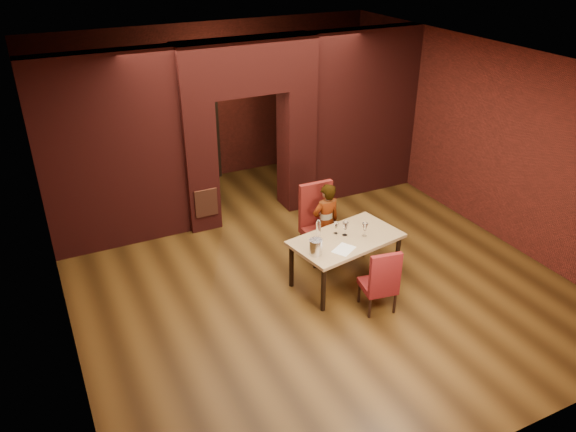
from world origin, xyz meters
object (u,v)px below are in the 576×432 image
Objects in this scene: person_seated at (326,222)px; wine_glass_c at (365,230)px; wine_glass_b at (345,229)px; chair_near at (378,278)px; potted_plant at (361,233)px; dining_table at (345,260)px; wine_bucket at (316,247)px; chair_far at (322,224)px; wine_glass_a at (336,228)px; water_bottle at (318,229)px.

wine_glass_c is (0.21, -0.78, 0.20)m from person_seated.
wine_glass_b reaches higher than wine_glass_c.
chair_near is 4.43× the size of wine_glass_b.
person_seated is 0.83m from wine_glass_c.
wine_glass_c is 1.25m from potted_plant.
person_seated is (0.06, 0.70, 0.28)m from dining_table.
wine_glass_b is at bearing -77.52° from chair_near.
wine_glass_c is 0.95× the size of wine_bucket.
chair_far is 0.90m from wine_glass_c.
wine_glass_a reaches higher than dining_table.
wine_glass_b is (0.00, -0.68, 0.25)m from chair_far.
dining_table is 0.67m from water_bottle.
chair_far is at bearing 56.05° from wine_bucket.
person_seated reaches higher than wine_bucket.
water_bottle reaches higher than wine_glass_b.
chair_near is 5.33× the size of wine_glass_a.
dining_table is 7.45× the size of wine_glass_c.
dining_table is 0.51m from wine_glass_a.
chair_near is at bearing -39.77° from wine_bucket.
wine_glass_b reaches higher than potted_plant.
potted_plant is (0.83, 0.84, -0.16)m from dining_table.
person_seated is 0.90m from potted_plant.
wine_glass_a is at bearing 131.64° from wine_glass_b.
water_bottle is at bearing -179.08° from wine_glass_a.
potted_plant is (0.81, 0.09, -0.40)m from chair_far.
wine_glass_a is (-0.09, -0.57, 0.23)m from chair_far.
potted_plant is at bearing 43.51° from wine_glass_b.
wine_glass_a is at bearing -143.79° from potted_plant.
wine_glass_b is 0.97× the size of wine_bucket.
dining_table is 1.19m from potted_plant.
wine_glass_b reaches higher than wine_glass_a.
wine_glass_b reaches higher than dining_table.
wine_bucket is (-0.64, -0.96, 0.25)m from chair_far.
chair_far is 0.72m from wine_glass_b.
wine_glass_a is 0.42m from wine_glass_c.
wine_bucket is at bearing -156.79° from wine_glass_b.
person_seated is at bearing 50.69° from water_bottle.
water_bottle reaches higher than wine_bucket.
person_seated is 6.11× the size of wine_glass_c.
dining_table is at bearing -89.98° from chair_far.
dining_table is at bearing -25.34° from water_bottle.
wine_bucket is at bearing -122.64° from chair_far.
wine_bucket reaches higher than wine_glass_c.
dining_table is 1.64× the size of chair_near.
wine_glass_b is (0.02, 0.08, 0.49)m from dining_table.
chair_far reaches higher than wine_glass_c.
wine_glass_a is 0.81× the size of wine_bucket.
person_seated is 1.15m from wine_bucket.
chair_far is 0.08m from person_seated.
chair_near is 0.93m from wine_glass_b.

